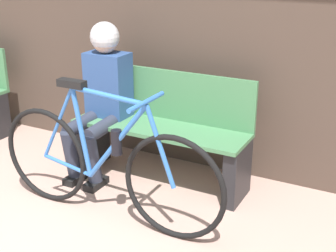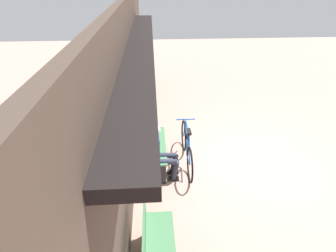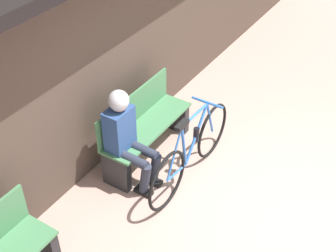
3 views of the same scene
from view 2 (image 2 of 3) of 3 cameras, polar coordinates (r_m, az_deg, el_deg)
ground_plane at (r=5.96m, az=15.25°, el=-7.72°), size 24.00×24.00×0.00m
storefront_wall at (r=4.81m, az=-8.68°, el=6.64°), size 12.00×0.56×3.20m
park_bench_near at (r=5.55m, az=-3.19°, el=-4.60°), size 1.40×0.42×0.87m
bicycle at (r=5.54m, az=4.08°, el=-4.69°), size 1.75×0.40×0.96m
person_seated at (r=4.97m, az=-2.04°, el=-4.84°), size 0.34×0.59×1.23m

